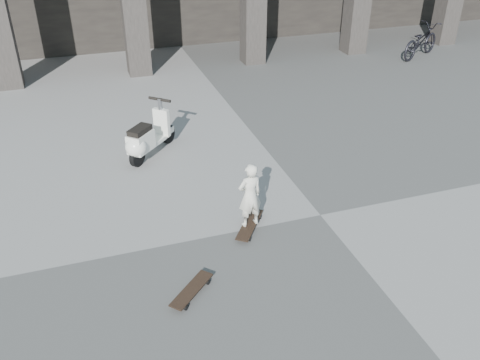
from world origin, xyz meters
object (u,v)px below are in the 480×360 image
object	(u,v)px
longboard	(250,225)
skateboard_spare	(192,290)
child	(250,195)
bicycle	(421,41)
scooter	(145,140)

from	to	relation	value
longboard	skateboard_spare	distance (m)	1.76
child	bicycle	size ratio (longest dim) A/B	0.56
bicycle	skateboard_spare	bearing A→B (deg)	103.94
skateboard_spare	child	size ratio (longest dim) A/B	0.66
scooter	skateboard_spare	bearing A→B (deg)	-138.03
longboard	skateboard_spare	size ratio (longest dim) A/B	1.20
skateboard_spare	bicycle	size ratio (longest dim) A/B	0.37
longboard	bicycle	world-z (taller)	bicycle
longboard	child	world-z (taller)	child
skateboard_spare	scooter	xyz separation A→B (m)	(0.06, 4.18, 0.36)
child	longboard	bearing A→B (deg)	-9.62
bicycle	scooter	bearing A→B (deg)	86.85
child	scooter	size ratio (longest dim) A/B	0.88
child	scooter	world-z (taller)	child
longboard	child	size ratio (longest dim) A/B	0.79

